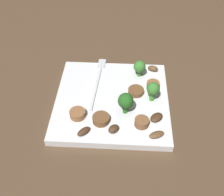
# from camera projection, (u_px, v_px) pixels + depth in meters

# --- Properties ---
(ground_plane) EXTENTS (1.40, 1.40, 0.00)m
(ground_plane) POSITION_uv_depth(u_px,v_px,m) (112.00, 103.00, 0.64)
(ground_plane) COLOR #4C3826
(plate) EXTENTS (0.25, 0.25, 0.02)m
(plate) POSITION_uv_depth(u_px,v_px,m) (112.00, 101.00, 0.63)
(plate) COLOR white
(plate) RESTS_ON ground_plane
(fork) EXTENTS (0.18, 0.02, 0.00)m
(fork) POSITION_uv_depth(u_px,v_px,m) (98.00, 79.00, 0.67)
(fork) COLOR silver
(fork) RESTS_ON plate
(broccoli_floret_0) EXTENTS (0.03, 0.03, 0.05)m
(broccoli_floret_0) POSITION_uv_depth(u_px,v_px,m) (126.00, 101.00, 0.57)
(broccoli_floret_0) COLOR #296420
(broccoli_floret_0) RESTS_ON plate
(broccoli_floret_1) EXTENTS (0.03, 0.03, 0.05)m
(broccoli_floret_1) POSITION_uv_depth(u_px,v_px,m) (153.00, 90.00, 0.60)
(broccoli_floret_1) COLOR #408630
(broccoli_floret_1) RESTS_ON plate
(broccoli_floret_2) EXTENTS (0.03, 0.03, 0.04)m
(broccoli_floret_2) POSITION_uv_depth(u_px,v_px,m) (140.00, 67.00, 0.66)
(broccoli_floret_2) COLOR #408630
(broccoli_floret_2) RESTS_ON plate
(sausage_slice_0) EXTENTS (0.05, 0.05, 0.01)m
(sausage_slice_0) POSITION_uv_depth(u_px,v_px,m) (78.00, 114.00, 0.58)
(sausage_slice_0) COLOR brown
(sausage_slice_0) RESTS_ON plate
(sausage_slice_1) EXTENTS (0.04, 0.04, 0.01)m
(sausage_slice_1) POSITION_uv_depth(u_px,v_px,m) (101.00, 119.00, 0.57)
(sausage_slice_1) COLOR brown
(sausage_slice_1) RESTS_ON plate
(sausage_slice_2) EXTENTS (0.05, 0.05, 0.01)m
(sausage_slice_2) POSITION_uv_depth(u_px,v_px,m) (136.00, 91.00, 0.63)
(sausage_slice_2) COLOR brown
(sausage_slice_2) RESTS_ON plate
(sausage_slice_3) EXTENTS (0.04, 0.04, 0.02)m
(sausage_slice_3) POSITION_uv_depth(u_px,v_px,m) (142.00, 122.00, 0.57)
(sausage_slice_3) COLOR brown
(sausage_slice_3) RESTS_ON plate
(sausage_slice_4) EXTENTS (0.03, 0.03, 0.01)m
(sausage_slice_4) POSITION_uv_depth(u_px,v_px,m) (153.00, 85.00, 0.65)
(sausage_slice_4) COLOR brown
(sausage_slice_4) RESTS_ON plate
(mushroom_0) EXTENTS (0.03, 0.03, 0.01)m
(mushroom_0) POSITION_uv_depth(u_px,v_px,m) (114.00, 129.00, 0.56)
(mushroom_0) COLOR #422B19
(mushroom_0) RESTS_ON plate
(mushroom_1) EXTENTS (0.02, 0.03, 0.01)m
(mushroom_1) POSITION_uv_depth(u_px,v_px,m) (153.00, 69.00, 0.69)
(mushroom_1) COLOR brown
(mushroom_1) RESTS_ON plate
(mushroom_2) EXTENTS (0.03, 0.04, 0.01)m
(mushroom_2) POSITION_uv_depth(u_px,v_px,m) (157.00, 135.00, 0.55)
(mushroom_2) COLOR brown
(mushroom_2) RESTS_ON plate
(mushroom_3) EXTENTS (0.03, 0.03, 0.01)m
(mushroom_3) POSITION_uv_depth(u_px,v_px,m) (84.00, 131.00, 0.55)
(mushroom_3) COLOR #422B19
(mushroom_3) RESTS_ON plate
(mushroom_5) EXTENTS (0.04, 0.04, 0.01)m
(mushroom_5) POSITION_uv_depth(u_px,v_px,m) (157.00, 117.00, 0.58)
(mushroom_5) COLOR #422B19
(mushroom_5) RESTS_ON plate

